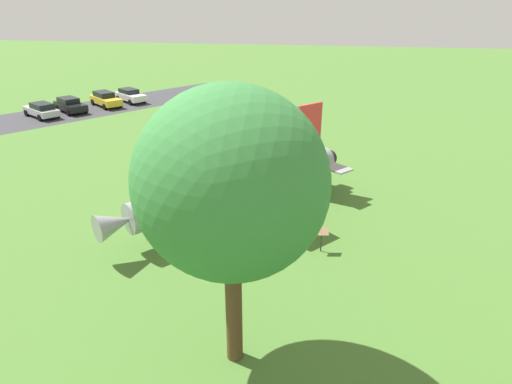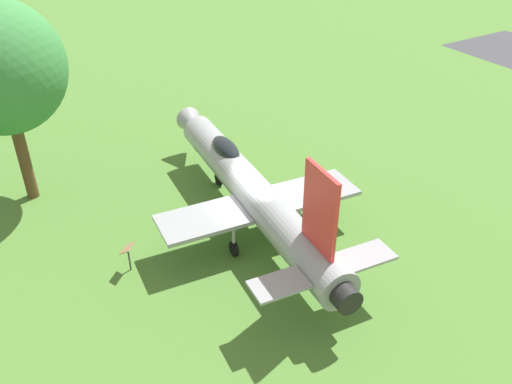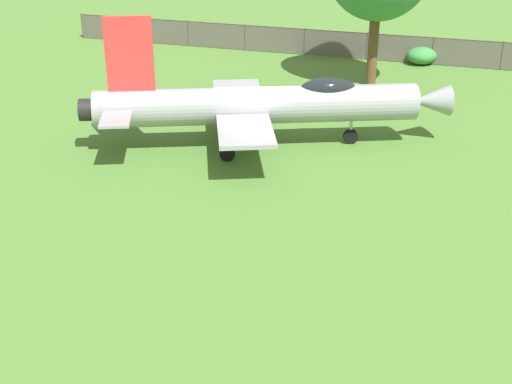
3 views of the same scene
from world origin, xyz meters
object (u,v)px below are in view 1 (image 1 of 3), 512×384
(parked_car_white, at_px, (130,95))
(parked_car_silver, at_px, (41,110))
(info_plaque, at_px, (322,235))
(parked_car_yellow, at_px, (105,99))
(display_jet, at_px, (238,185))
(shade_tree, at_px, (231,185))
(parked_car_black, at_px, (70,105))

(parked_car_white, bearing_deg, parked_car_silver, -86.35)
(info_plaque, bearing_deg, parked_car_yellow, -136.64)
(display_jet, bearing_deg, parked_car_yellow, -99.34)
(info_plaque, relative_size, parked_car_yellow, 0.24)
(display_jet, distance_m, shade_tree, 10.87)
(parked_car_white, bearing_deg, shade_tree, -23.34)
(parked_car_black, bearing_deg, parked_car_white, 90.70)
(info_plaque, height_order, parked_car_silver, parked_car_silver)
(parked_car_yellow, height_order, parked_car_silver, parked_car_yellow)
(parked_car_yellow, distance_m, parked_car_silver, 6.86)
(info_plaque, bearing_deg, shade_tree, -18.57)
(parked_car_yellow, distance_m, parked_car_black, 3.92)
(parked_car_yellow, bearing_deg, parked_car_silver, -84.21)
(parked_car_black, bearing_deg, info_plaque, -5.65)
(parked_car_yellow, bearing_deg, parked_car_black, -85.69)
(parked_car_black, bearing_deg, parked_car_silver, -85.71)
(info_plaque, relative_size, parked_car_black, 0.25)
(display_jet, bearing_deg, parked_car_white, -104.63)
(shade_tree, relative_size, parked_car_black, 1.89)
(parked_car_white, height_order, parked_car_black, parked_car_white)
(parked_car_yellow, xyz_separation_m, parked_car_silver, (5.79, -3.68, -0.05))
(info_plaque, distance_m, parked_car_yellow, 35.85)
(parked_car_yellow, relative_size, parked_car_silver, 1.00)
(parked_car_yellow, height_order, parked_car_black, parked_car_yellow)
(info_plaque, relative_size, parked_car_white, 0.25)
(display_jet, distance_m, parked_car_black, 29.98)
(parked_car_yellow, bearing_deg, parked_car_white, 93.94)
(display_jet, height_order, parked_car_yellow, display_jet)
(shade_tree, xyz_separation_m, parked_car_black, (-29.82, -24.44, -5.20))
(shade_tree, height_order, info_plaque, shade_tree)
(info_plaque, distance_m, parked_car_black, 35.19)
(display_jet, relative_size, parked_car_black, 2.71)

